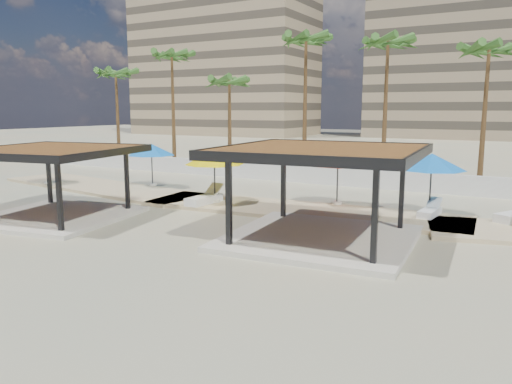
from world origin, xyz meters
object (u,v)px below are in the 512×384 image
(lounger_c, at_px, (430,212))
(umbrella_a, at_px, (46,154))
(umbrella_c, at_px, (338,158))
(lounger_a, at_px, (205,199))
(pavilion_central, at_px, (321,185))
(pavilion_west, at_px, (53,176))

(lounger_c, bearing_deg, umbrella_a, 99.79)
(umbrella_c, bearing_deg, lounger_a, -152.42)
(pavilion_central, bearing_deg, umbrella_c, 100.65)
(pavilion_central, distance_m, pavilion_west, 12.34)
(pavilion_west, xyz_separation_m, umbrella_c, (10.37, 8.85, 0.58))
(umbrella_c, bearing_deg, lounger_c, -6.89)
(pavilion_west, relative_size, lounger_c, 3.75)
(pavilion_west, bearing_deg, umbrella_a, 133.60)
(pavilion_west, bearing_deg, lounger_a, 42.60)
(pavilion_central, height_order, umbrella_a, pavilion_central)
(umbrella_c, relative_size, lounger_c, 2.02)
(pavilion_central, distance_m, umbrella_c, 6.71)
(umbrella_a, height_order, umbrella_c, umbrella_c)
(pavilion_central, height_order, umbrella_c, pavilion_central)
(umbrella_a, distance_m, umbrella_c, 19.15)
(lounger_a, bearing_deg, umbrella_a, 89.55)
(pavilion_west, distance_m, lounger_c, 17.25)
(pavilion_central, height_order, lounger_a, pavilion_central)
(pavilion_central, xyz_separation_m, lounger_a, (-7.76, 3.32, -1.76))
(umbrella_a, bearing_deg, umbrella_c, 7.57)
(pavilion_central, distance_m, umbrella_a, 21.09)
(umbrella_c, bearing_deg, umbrella_a, -172.43)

